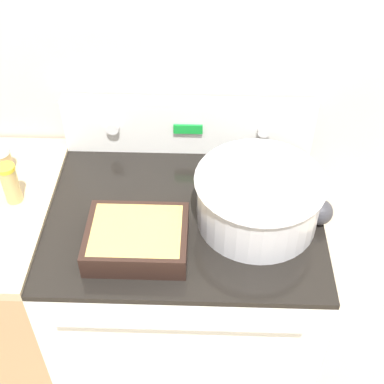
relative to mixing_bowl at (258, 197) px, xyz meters
The scene contains 8 objects.
kitchen_wall 0.50m from the mixing_bowl, 118.34° to the left, with size 8.00×0.05×2.50m.
stove_range 0.57m from the mixing_bowl, behind, with size 0.78×0.65×0.90m.
control_panel 0.37m from the mixing_bowl, 122.76° to the left, with size 0.78×0.07×0.18m.
mixing_bowl is the anchor object (origin of this frame).
casserole_dish 0.34m from the mixing_bowl, 160.15° to the right, with size 0.27×0.21×0.07m.
ladle 0.18m from the mixing_bowl, ahead, with size 0.07×0.27×0.07m.
spice_jar_yellow_cap 0.69m from the mixing_bowl, behind, with size 0.05×0.05×0.12m.
spice_jar_white_cap 0.78m from the mixing_bowl, 167.35° to the left, with size 0.06×0.06×0.08m.
Camera 1 is at (0.06, -0.77, 1.98)m, focal length 50.00 mm.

